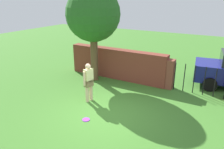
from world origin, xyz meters
TOP-DOWN VIEW (x-y plane):
  - ground_plane at (0.00, 0.00)m, footprint 40.00×40.00m
  - brick_wall at (-1.50, 3.53)m, footprint 5.34×0.50m
  - tree at (-2.38, 2.75)m, footprint 2.61×2.61m
  - person at (-1.19, 0.56)m, footprint 0.28×0.53m
  - fence_gate at (2.61, 3.53)m, footprint 3.13×0.44m
  - frisbee_purple at (-0.42, -0.74)m, footprint 0.27×0.27m

SIDE VIEW (x-z plane):
  - ground_plane at x=0.00m, z-range 0.00..0.00m
  - frisbee_purple at x=-0.42m, z-range 0.00..0.02m
  - fence_gate at x=2.61m, z-range 0.00..1.40m
  - brick_wall at x=-1.50m, z-range 0.00..1.57m
  - person at x=-1.19m, z-range 0.09..1.71m
  - tree at x=-2.38m, z-range 0.97..5.59m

